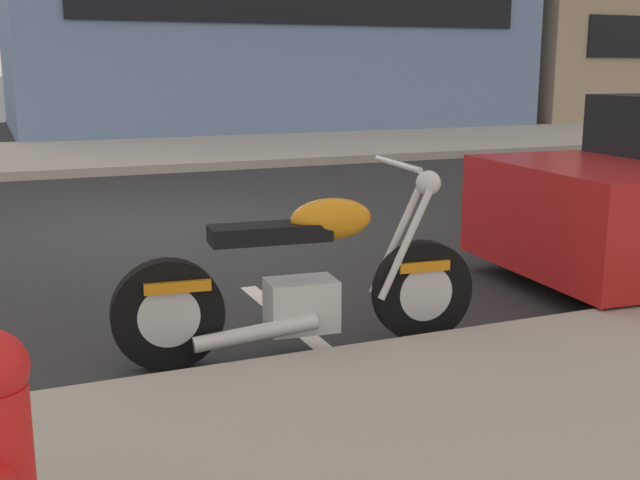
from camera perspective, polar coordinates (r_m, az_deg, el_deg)
ground_plane at (r=8.43m, az=-10.42°, el=0.94°), size 260.00×260.00×0.00m
sidewalk_far_curb at (r=20.26m, az=20.17°, el=7.19°), size 120.00×5.00×0.14m
parking_stall_stripe at (r=5.06m, az=-1.37°, el=-6.50°), size 0.12×2.20×0.01m
parked_motorcycle at (r=4.56m, az=-1.06°, el=-3.12°), size 2.15×0.62×1.11m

